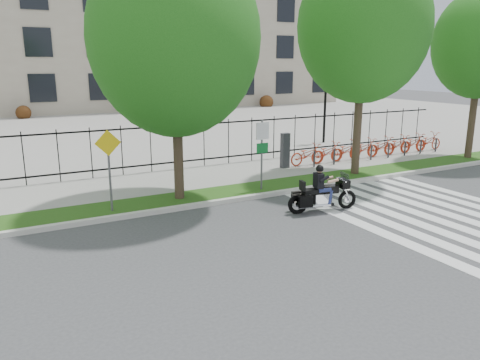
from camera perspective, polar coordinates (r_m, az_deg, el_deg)
name	(u,v)px	position (r m, az deg, el deg)	size (l,w,h in m)	color
ground	(306,241)	(12.47, 8.10, -7.40)	(120.00, 120.00, 0.00)	#3C3D3F
curb	(234,200)	(15.74, -0.75, -2.41)	(60.00, 0.20, 0.15)	beige
grass_verge	(223,194)	(16.47, -2.12, -1.68)	(60.00, 1.50, 0.15)	#214912
sidewalk	(195,179)	(18.67, -5.52, 0.15)	(60.00, 3.50, 0.15)	gray
plaza	(99,128)	(35.27, -16.79, 6.10)	(80.00, 34.00, 0.10)	gray
crosswalk_stripes	(433,214)	(15.69, 22.49, -3.83)	(5.70, 8.00, 0.01)	silver
iron_fence	(178,146)	(20.05, -7.55, 4.18)	(30.00, 0.06, 2.00)	black
office_building	(50,10)	(54.92, -22.13, 18.69)	(60.00, 21.90, 20.15)	gray
lamp_post_right	(326,88)	(27.27, 10.42, 10.99)	(1.06, 0.70, 4.25)	black
street_tree_1	(174,38)	(15.24, -7.99, 16.79)	(5.36, 5.36, 8.24)	#32241B
street_tree_2	(364,27)	(19.36, 14.83, 17.63)	(5.07, 5.07, 8.68)	#32241B
bike_share_station	(371,147)	(23.35, 15.72, 3.84)	(9.96, 0.85, 1.50)	#2D2D33
sign_pole_regulatory	(262,145)	(16.43, 2.71, 4.23)	(0.50, 0.09, 2.50)	#59595B
sign_pole_warning	(109,160)	(14.47, -15.70, 2.40)	(0.78, 0.09, 2.49)	#59595B
motorcycle_rider	(323,193)	(14.84, 10.03, -1.53)	(2.32, 0.93, 1.81)	black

